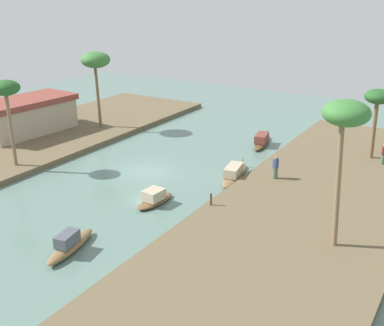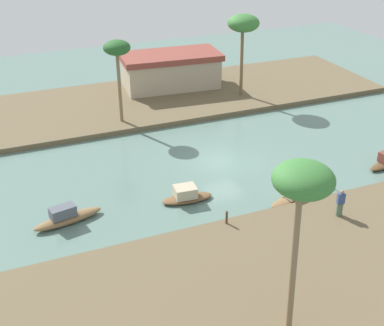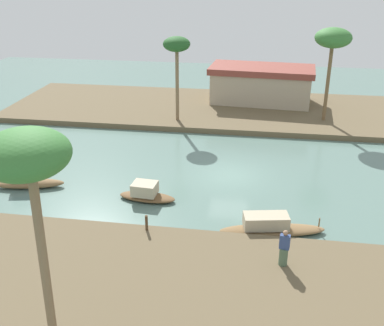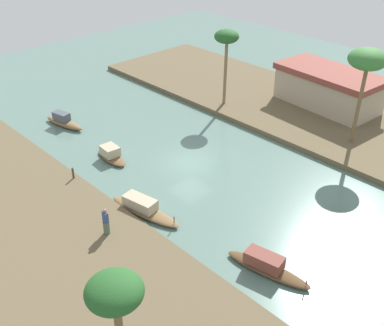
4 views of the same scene
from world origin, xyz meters
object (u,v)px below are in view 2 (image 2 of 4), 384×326
at_px(mooring_post, 227,217).
at_px(palm_tree_right_tall, 117,51).
at_px(person_by_mooring, 340,205).
at_px(riverside_building, 171,70).
at_px(palm_tree_left_near, 303,185).
at_px(sampan_near_left_bank, 302,193).
at_px(sampan_with_red_awning, 186,195).
at_px(palm_tree_right_short, 243,25).
at_px(sampan_midstream, 67,217).

height_order(mooring_post, palm_tree_right_tall, palm_tree_right_tall).
bearing_deg(person_by_mooring, mooring_post, 176.65).
relative_size(palm_tree_right_tall, riverside_building, 0.69).
height_order(palm_tree_left_near, riverside_building, palm_tree_left_near).
height_order(sampan_near_left_bank, sampan_with_red_awning, sampan_near_left_bank).
height_order(person_by_mooring, mooring_post, person_by_mooring).
bearing_deg(person_by_mooring, sampan_with_red_awning, 155.29).
bearing_deg(sampan_near_left_bank, person_by_mooring, -90.74).
xyz_separation_m(sampan_near_left_bank, mooring_post, (-6.03, -1.32, 0.46)).
bearing_deg(palm_tree_right_tall, palm_tree_right_short, 8.72).
xyz_separation_m(person_by_mooring, riverside_building, (-1.36, 25.24, 0.94)).
height_order(sampan_near_left_bank, person_by_mooring, person_by_mooring).
distance_m(person_by_mooring, riverside_building, 25.29).
distance_m(sampan_near_left_bank, palm_tree_right_tall, 18.47).
distance_m(palm_tree_left_near, palm_tree_right_tall, 25.29).
relative_size(person_by_mooring, palm_tree_right_short, 0.23).
bearing_deg(riverside_building, sampan_midstream, -120.90).
relative_size(sampan_with_red_awning, riverside_building, 0.34).
bearing_deg(mooring_post, palm_tree_right_tall, 95.29).
height_order(sampan_near_left_bank, riverside_building, riverside_building).
relative_size(person_by_mooring, riverside_building, 0.18).
bearing_deg(person_by_mooring, palm_tree_right_short, 91.05).
bearing_deg(sampan_midstream, palm_tree_right_tall, 50.10).
bearing_deg(mooring_post, palm_tree_left_near, -96.66).
bearing_deg(riverside_building, person_by_mooring, -82.30).
relative_size(sampan_midstream, riverside_building, 0.44).
distance_m(sampan_midstream, riverside_building, 23.67).
bearing_deg(palm_tree_right_short, palm_tree_right_tall, -171.28).
xyz_separation_m(sampan_with_red_awning, mooring_post, (1.00, -3.83, 0.45)).
bearing_deg(sampan_near_left_bank, sampan_midstream, 158.08).
xyz_separation_m(palm_tree_right_tall, palm_tree_right_short, (12.11, 1.86, 0.59)).
xyz_separation_m(sampan_with_red_awning, person_by_mooring, (7.56, -5.62, 0.80)).
relative_size(palm_tree_right_short, riverside_building, 0.76).
bearing_deg(sampan_near_left_bank, riverside_building, 81.55).
distance_m(sampan_midstream, mooring_post, 9.51).
height_order(sampan_with_red_awning, palm_tree_left_near, palm_tree_left_near).
height_order(mooring_post, riverside_building, riverside_building).
bearing_deg(person_by_mooring, sampan_near_left_bank, 111.74).
bearing_deg(palm_tree_left_near, palm_tree_right_tall, 91.40).
bearing_deg(person_by_mooring, palm_tree_left_near, -127.61).
relative_size(person_by_mooring, mooring_post, 2.13).
bearing_deg(palm_tree_right_tall, sampan_with_red_awning, -87.49).
bearing_deg(sampan_with_red_awning, palm_tree_left_near, -85.30).
relative_size(sampan_near_left_bank, palm_tree_left_near, 0.67).
bearing_deg(palm_tree_right_short, mooring_post, -119.13).
relative_size(sampan_midstream, palm_tree_right_short, 0.58).
height_order(person_by_mooring, riverside_building, riverside_building).
bearing_deg(palm_tree_left_near, palm_tree_right_short, 67.03).
xyz_separation_m(sampan_midstream, palm_tree_right_short, (19.04, 14.66, 6.59)).
relative_size(palm_tree_left_near, palm_tree_right_tall, 1.20).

